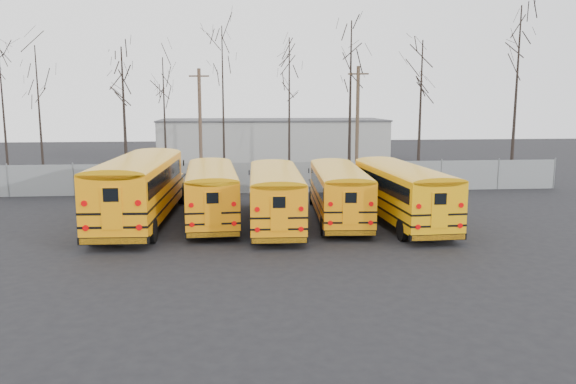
{
  "coord_description": "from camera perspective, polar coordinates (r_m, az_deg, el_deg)",
  "views": [
    {
      "loc": [
        -1.81,
        -24.24,
        6.0
      ],
      "look_at": [
        0.73,
        2.47,
        1.6
      ],
      "focal_mm": 35.0,
      "sensor_mm": 36.0,
      "label": 1
    }
  ],
  "objects": [
    {
      "name": "utility_pole_left",
      "position": [
        42.19,
        -8.91,
        6.83
      ],
      "size": [
        1.48,
        0.26,
        8.28
      ],
      "rotation": [
        0.0,
        0.0,
        -0.05
      ],
      "color": "brown",
      "rests_on": "ground"
    },
    {
      "name": "tree_8",
      "position": [
        43.94,
        22.14,
        9.01
      ],
      "size": [
        0.26,
        0.26,
        12.57
      ],
      "primitive_type": "cone",
      "color": "black",
      "rests_on": "ground"
    },
    {
      "name": "tree_1",
      "position": [
        40.61,
        -23.9,
        6.76
      ],
      "size": [
        0.26,
        0.26,
        9.5
      ],
      "primitive_type": "cone",
      "color": "black",
      "rests_on": "ground"
    },
    {
      "name": "bus_c",
      "position": [
        26.84,
        -1.33,
        0.04
      ],
      "size": [
        2.7,
        10.31,
        2.86
      ],
      "rotation": [
        0.0,
        0.0,
        -0.03
      ],
      "color": "black",
      "rests_on": "ground"
    },
    {
      "name": "fence",
      "position": [
        36.63,
        -2.55,
        1.46
      ],
      "size": [
        40.0,
        0.04,
        2.0
      ],
      "primitive_type": "cube",
      "color": "gray",
      "rests_on": "ground"
    },
    {
      "name": "bus_e",
      "position": [
        27.92,
        11.41,
        0.33
      ],
      "size": [
        2.92,
        10.64,
        2.95
      ],
      "rotation": [
        0.0,
        0.0,
        0.05
      ],
      "color": "black",
      "rests_on": "ground"
    },
    {
      "name": "bus_d",
      "position": [
        28.16,
        5.16,
        0.37
      ],
      "size": [
        2.96,
        10.14,
        2.8
      ],
      "rotation": [
        0.0,
        0.0,
        -0.07
      ],
      "color": "black",
      "rests_on": "ground"
    },
    {
      "name": "tree_7",
      "position": [
        40.64,
        13.27,
        7.71
      ],
      "size": [
        0.26,
        0.26,
        10.07
      ],
      "primitive_type": "cone",
      "color": "black",
      "rests_on": "ground"
    },
    {
      "name": "utility_pole_right",
      "position": [
        41.67,
        7.06,
        6.95
      ],
      "size": [
        1.47,
        0.52,
        8.43
      ],
      "rotation": [
        0.0,
        0.0,
        -0.28
      ],
      "color": "#4D3B2B",
      "rests_on": "ground"
    },
    {
      "name": "tree_4",
      "position": [
        38.48,
        -6.6,
        8.4
      ],
      "size": [
        0.26,
        0.26,
        10.85
      ],
      "primitive_type": "cone",
      "color": "black",
      "rests_on": "ground"
    },
    {
      "name": "bus_a",
      "position": [
        28.17,
        -14.83,
        0.81
      ],
      "size": [
        3.28,
        12.21,
        3.39
      ],
      "rotation": [
        0.0,
        0.0,
        -0.04
      ],
      "color": "black",
      "rests_on": "ground"
    },
    {
      "name": "tree_6",
      "position": [
        43.07,
        6.34,
        9.13
      ],
      "size": [
        0.26,
        0.26,
        11.81
      ],
      "primitive_type": "cone",
      "color": "black",
      "rests_on": "ground"
    },
    {
      "name": "tree_5",
      "position": [
        38.81,
        0.13,
        7.96
      ],
      "size": [
        0.26,
        0.26,
        10.16
      ],
      "primitive_type": "cone",
      "color": "black",
      "rests_on": "ground"
    },
    {
      "name": "tree_2",
      "position": [
        40.73,
        -16.29,
        7.25
      ],
      "size": [
        0.26,
        0.26,
        9.59
      ],
      "primitive_type": "cone",
      "color": "black",
      "rests_on": "ground"
    },
    {
      "name": "tree_3",
      "position": [
        42.42,
        -12.42,
        7.11
      ],
      "size": [
        0.26,
        0.26,
        9.06
      ],
      "primitive_type": "cone",
      "color": "black",
      "rests_on": "ground"
    },
    {
      "name": "ground",
      "position": [
        25.04,
        -1.13,
        -4.55
      ],
      "size": [
        120.0,
        120.0,
        0.0
      ],
      "primitive_type": "plane",
      "color": "black",
      "rests_on": "ground"
    },
    {
      "name": "tree_0",
      "position": [
        44.71,
        -26.93,
        7.11
      ],
      "size": [
        0.26,
        0.26,
        10.12
      ],
      "primitive_type": "cone",
      "color": "black",
      "rests_on": "ground"
    },
    {
      "name": "bus_b",
      "position": [
        28.03,
        -7.79,
        0.35
      ],
      "size": [
        2.86,
        10.32,
        2.86
      ],
      "rotation": [
        0.0,
        0.0,
        0.05
      ],
      "color": "black",
      "rests_on": "ground"
    },
    {
      "name": "distant_building",
      "position": [
        56.51,
        -1.56,
        5.25
      ],
      "size": [
        22.0,
        8.0,
        4.0
      ],
      "primitive_type": "cube",
      "color": "#999995",
      "rests_on": "ground"
    }
  ]
}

